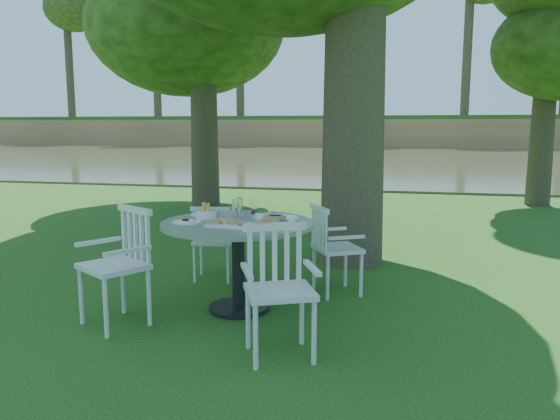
{
  "coord_description": "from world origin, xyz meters",
  "views": [
    {
      "loc": [
        1.27,
        -5.23,
        1.71
      ],
      "look_at": [
        0.0,
        0.2,
        0.85
      ],
      "focal_mm": 35.0,
      "sensor_mm": 36.0,
      "label": 1
    }
  ],
  "objects": [
    {
      "name": "chair_sw",
      "position": [
        -1.1,
        -1.05,
        0.59
      ],
      "size": [
        0.69,
        0.68,
        1.01
      ],
      "rotation": [
        0.0,
        0.0,
        -0.56
      ],
      "color": "silver",
      "rests_on": "ground"
    },
    {
      "name": "far_bank",
      "position": [
        0.28,
        41.12,
        7.25
      ],
      "size": [
        100.0,
        18.0,
        15.2
      ],
      "color": "olive",
      "rests_on": "ground"
    },
    {
      "name": "table",
      "position": [
        -0.23,
        -0.52,
        0.68
      ],
      "size": [
        1.41,
        1.41,
        0.84
      ],
      "color": "black",
      "rests_on": "ground"
    },
    {
      "name": "tableware",
      "position": [
        -0.28,
        -0.44,
        0.88
      ],
      "size": [
        1.11,
        0.78,
        0.2
      ],
      "color": "white",
      "rests_on": "table"
    },
    {
      "name": "river",
      "position": [
        0.0,
        23.0,
        0.0
      ],
      "size": [
        100.0,
        28.0,
        0.12
      ],
      "primitive_type": "cube",
      "color": "#393C23",
      "rests_on": "ground"
    },
    {
      "name": "chair_nw",
      "position": [
        -0.8,
        0.34,
        0.5
      ],
      "size": [
        0.48,
        0.46,
        0.85
      ],
      "rotation": [
        0.0,
        0.0,
        -2.99
      ],
      "color": "silver",
      "rests_on": "ground"
    },
    {
      "name": "ground",
      "position": [
        0.0,
        0.0,
        0.0
      ],
      "size": [
        140.0,
        140.0,
        0.0
      ],
      "primitive_type": "plane",
      "color": "#123C0C",
      "rests_on": "ground"
    },
    {
      "name": "chair_ne",
      "position": [
        0.52,
        0.17,
        0.54
      ],
      "size": [
        0.6,
        0.61,
        0.91
      ],
      "rotation": [
        0.0,
        0.0,
        -4.2
      ],
      "color": "silver",
      "rests_on": "ground"
    },
    {
      "name": "chair_se",
      "position": [
        0.35,
        -1.36,
        0.57
      ],
      "size": [
        0.63,
        0.62,
        0.97
      ],
      "rotation": [
        0.0,
        0.0,
        0.43
      ],
      "color": "silver",
      "rests_on": "ground"
    }
  ]
}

